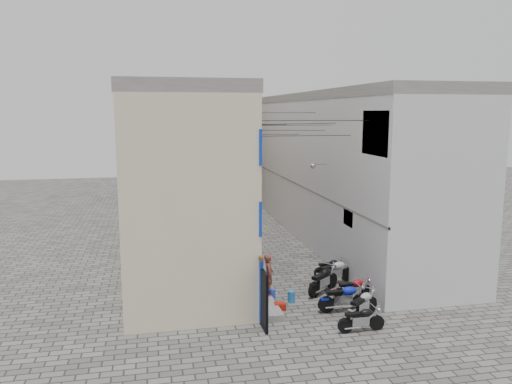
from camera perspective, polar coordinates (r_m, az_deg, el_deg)
ground at (r=19.99m, az=7.86°, el=-14.05°), size 90.00×90.00×0.00m
plinth at (r=31.52m, az=-3.72°, el=-5.05°), size 0.90×26.00×0.25m
building_left at (r=30.42m, az=-9.26°, el=2.71°), size 5.10×27.00×9.00m
building_right at (r=32.48m, az=8.62°, el=3.14°), size 5.94×26.00×9.00m
building_far_brick_left at (r=45.56m, az=-6.43°, el=5.51°), size 6.00×6.00×10.00m
building_far_brick_right at (r=48.33m, az=-0.71°, el=4.58°), size 5.00×6.00×8.00m
building_far_concrete at (r=51.70m, az=-4.87°, el=6.51°), size 8.00×5.00×11.00m
far_shopfront at (r=43.44m, az=-3.36°, el=0.33°), size 2.00×0.30×2.40m
overhead_wires at (r=25.71m, az=2.42°, el=7.53°), size 5.80×13.02×1.32m
motorcycle_a at (r=18.89m, az=11.95°, el=-13.91°), size 1.77×0.56×1.03m
motorcycle_b at (r=20.01m, az=12.09°, el=-12.35°), size 2.01×1.68×1.16m
motorcycle_c at (r=20.49m, az=9.99°, el=-11.67°), size 2.12×0.67×1.22m
motorcycle_d at (r=21.70m, az=11.11°, el=-10.70°), size 1.89×0.65×1.08m
motorcycle_e at (r=22.33m, az=7.71°, el=-9.79°), size 2.13×1.91×1.26m
motorcycle_f at (r=23.48m, az=9.00°, el=-8.88°), size 2.27×1.25×1.25m
motorcycle_g at (r=24.46m, az=8.49°, el=-8.45°), size 1.78×0.82×0.99m
person_a at (r=21.11m, az=1.47°, el=-9.42°), size 0.52×0.70×1.75m
person_b at (r=24.74m, az=-0.62°, el=-6.73°), size 0.90×0.99×1.65m
water_jug_near at (r=21.24m, az=4.06°, el=-11.86°), size 0.33×0.33×0.48m
water_jug_far at (r=21.47m, az=1.84°, el=-11.63°), size 0.32×0.32×0.46m
red_crate at (r=20.52m, az=2.74°, el=-12.92°), size 0.48×0.38×0.28m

